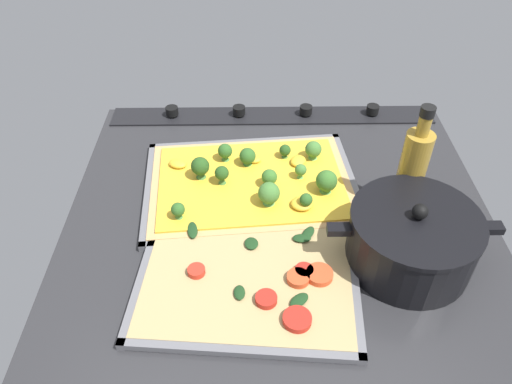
# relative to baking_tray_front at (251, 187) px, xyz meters

# --- Properties ---
(ground_plane) EXTENTS (0.75, 0.69, 0.03)m
(ground_plane) POSITION_rel_baking_tray_front_xyz_m (-0.05, 0.06, -0.02)
(ground_plane) COLOR #28282B
(stove_control_panel) EXTENTS (0.72, 0.07, 0.03)m
(stove_control_panel) POSITION_rel_baking_tray_front_xyz_m (-0.05, -0.25, 0.00)
(stove_control_panel) COLOR black
(stove_control_panel) RESTS_ON ground_plane
(baking_tray_front) EXTENTS (0.42, 0.32, 0.01)m
(baking_tray_front) POSITION_rel_baking_tray_front_xyz_m (0.00, 0.00, 0.00)
(baking_tray_front) COLOR slate
(baking_tray_front) RESTS_ON ground_plane
(broccoli_pizza) EXTENTS (0.39, 0.29, 0.06)m
(broccoli_pizza) POSITION_rel_baking_tray_front_xyz_m (-0.01, 0.00, 0.01)
(broccoli_pizza) COLOR tan
(broccoli_pizza) RESTS_ON baking_tray_front
(baking_tray_back) EXTENTS (0.36, 0.30, 0.01)m
(baking_tray_back) POSITION_rel_baking_tray_front_xyz_m (0.01, 0.22, 0.00)
(baking_tray_back) COLOR slate
(baking_tray_back) RESTS_ON ground_plane
(veggie_pizza_back) EXTENTS (0.34, 0.27, 0.02)m
(veggie_pizza_back) POSITION_rel_baking_tray_front_xyz_m (-0.00, 0.22, 0.01)
(veggie_pizza_back) COLOR tan
(veggie_pizza_back) RESTS_ON baking_tray_back
(cooking_pot) EXTENTS (0.27, 0.20, 0.12)m
(cooking_pot) POSITION_rel_baking_tray_front_xyz_m (-0.25, 0.18, 0.05)
(cooking_pot) COLOR black
(cooking_pot) RESTS_ON ground_plane
(oil_bottle) EXTENTS (0.05, 0.05, 0.21)m
(oil_bottle) POSITION_rel_baking_tray_front_xyz_m (-0.27, 0.06, 0.09)
(oil_bottle) COLOR olive
(oil_bottle) RESTS_ON ground_plane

